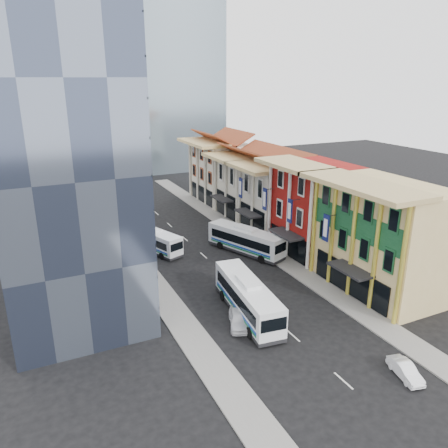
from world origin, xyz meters
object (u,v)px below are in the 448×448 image
sedan_left (239,319)px  office_tower (57,156)px  bus_right (246,240)px  bus_left_near (248,297)px  shophouse_tan (383,238)px  sedan_right (405,370)px  bus_left_far (153,239)px

sedan_left → office_tower: bearing=155.2°
sedan_left → bus_right: bearing=82.3°
bus_left_near → sedan_left: (-1.72, -1.45, -1.19)m
shophouse_tan → bus_right: (-8.50, 15.51, -4.16)m
sedan_left → bus_left_near: bearing=62.5°
bus_right → sedan_right: bearing=-113.6°
bus_left_far → bus_right: bearing=-49.8°
bus_left_near → bus_left_far: size_ratio=1.19×
sedan_right → bus_left_near: bearing=128.9°
bus_left_near → bus_right: bus_left_near is taller
bus_right → sedan_left: bearing=-142.1°
bus_left_near → bus_left_far: (-3.50, 20.57, -0.31)m
office_tower → bus_right: (22.50, 1.51, -13.16)m
office_tower → sedan_right: (21.69, -26.69, -14.41)m
bus_left_far → bus_right: (11.00, -6.15, 0.22)m
bus_left_near → bus_right: 16.25m
bus_left_near → sedan_right: bearing=-57.8°
bus_left_far → office_tower: bearing=-166.9°
shophouse_tan → bus_right: 18.17m
bus_left_far → sedan_left: bus_left_far is taller
bus_left_far → sedan_left: size_ratio=2.31×
bus_left_near → sedan_right: (6.69, -13.78, -1.34)m
bus_left_near → bus_right: size_ratio=1.05×
shophouse_tan → office_tower: (-31.00, 14.00, 9.00)m
shophouse_tan → sedan_right: (-9.31, -12.69, -5.41)m
shophouse_tan → office_tower: office_tower is taller
bus_right → sedan_right: size_ratio=3.21×
bus_right → office_tower: bearing=161.9°
bus_left_far → bus_right: bus_right is taller
bus_right → bus_left_far: bearing=128.9°
shophouse_tan → office_tower: bearing=155.7°
bus_left_near → bus_right: bearing=68.9°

